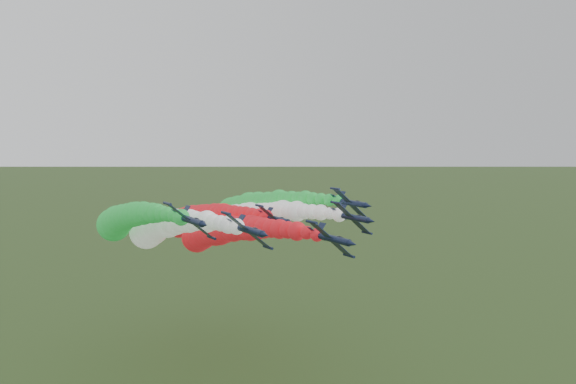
# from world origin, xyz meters

# --- Properties ---
(jet_lead) EXTENTS (15.60, 79.18, 19.05)m
(jet_lead) POSITION_xyz_m (4.73, 48.30, 37.58)
(jet_lead) COLOR #111A35
(jet_lead) RESTS_ON ground
(jet_inner_left) EXTENTS (16.05, 79.63, 19.49)m
(jet_inner_left) POSITION_xyz_m (-6.52, 57.99, 38.59)
(jet_inner_left) COLOR #111A35
(jet_inner_left) RESTS_ON ground
(jet_inner_right) EXTENTS (15.28, 78.87, 18.73)m
(jet_inner_right) POSITION_xyz_m (17.40, 58.07, 38.82)
(jet_inner_right) COLOR #111A35
(jet_inner_right) RESTS_ON ground
(jet_outer_left) EXTENTS (15.25, 78.70, 18.56)m
(jet_outer_left) POSITION_xyz_m (-13.97, 63.43, 40.30)
(jet_outer_left) COLOR #111A35
(jet_outer_left) RESTS_ON ground
(jet_outer_right) EXTENTS (15.28, 78.87, 18.73)m
(jet_outer_right) POSITION_xyz_m (21.88, 64.58, 40.55)
(jet_outer_right) COLOR #111A35
(jet_outer_right) RESTS_ON ground
(jet_trail) EXTENTS (15.59, 79.18, 19.04)m
(jet_trail) POSITION_xyz_m (10.38, 74.58, 36.91)
(jet_trail) COLOR #111A35
(jet_trail) RESTS_ON ground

